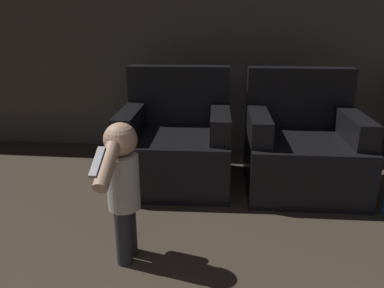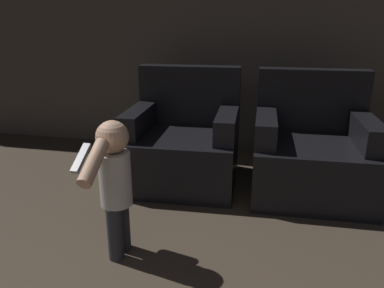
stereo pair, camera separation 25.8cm
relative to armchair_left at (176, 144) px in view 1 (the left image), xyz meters
name	(u,v)px [view 1 (the left image)]	position (x,y,z in m)	size (l,w,h in m)	color
wall_back	(203,26)	(0.15, 0.91, 0.97)	(8.40, 0.05, 2.60)	#51493F
armchair_left	(176,144)	(0.00, 0.00, 0.00)	(0.95, 0.93, 0.97)	black
armchair_right	(302,149)	(1.07, 0.00, 0.00)	(0.94, 0.91, 0.97)	black
person_toddler	(123,183)	(-0.12, -1.19, 0.17)	(0.19, 0.58, 0.84)	#28282D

